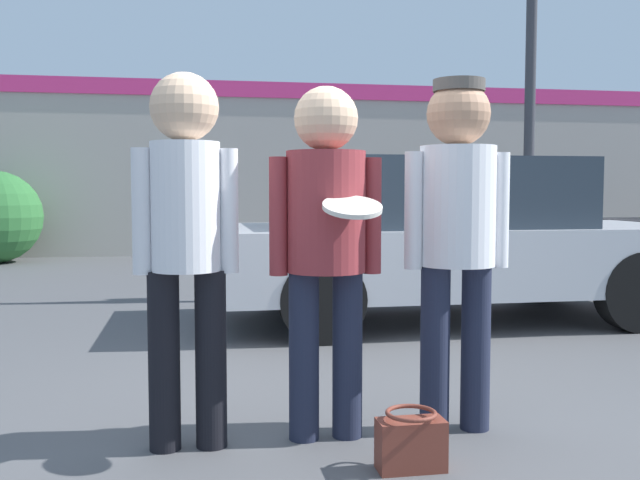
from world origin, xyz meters
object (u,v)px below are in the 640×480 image
person_left (186,226)px  person_middle_with_frisbee (326,227)px  parked_car_near (448,239)px  handbag (411,442)px  person_right (457,218)px

person_left → person_middle_with_frisbee: 0.68m
person_left → person_middle_with_frisbee: size_ratio=1.02×
parked_car_near → handbag: size_ratio=15.03×
parked_car_near → person_middle_with_frisbee: bearing=-120.1°
person_left → person_middle_with_frisbee: (0.68, 0.02, -0.02)m
person_left → parked_car_near: size_ratio=0.40×
person_middle_with_frisbee → person_right: person_right is taller
person_middle_with_frisbee → handbag: bearing=-58.2°
person_middle_with_frisbee → handbag: (0.29, -0.47, -0.93)m
person_left → parked_car_near: 3.89m
person_middle_with_frisbee → parked_car_near: size_ratio=0.39×
person_left → person_right: bearing=0.7°
parked_car_near → handbag: parked_car_near is taller
person_right → handbag: size_ratio=5.97×
person_left → person_right: 1.35m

